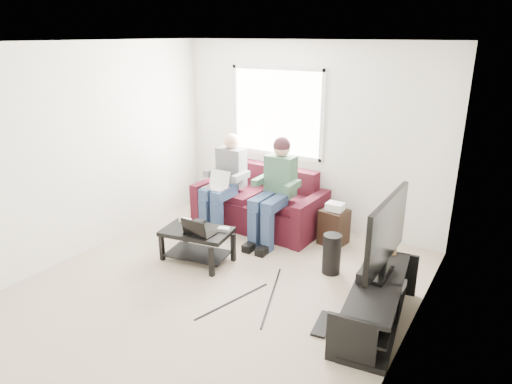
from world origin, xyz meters
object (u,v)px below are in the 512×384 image
at_px(end_table, 334,225).
at_px(coffee_table, 197,238).
at_px(tv_stand, 376,305).
at_px(sofa, 261,205).
at_px(subwoofer, 332,254).
at_px(tv, 386,233).

bearing_deg(end_table, coffee_table, -132.97).
bearing_deg(tv_stand, sofa, 145.90).
bearing_deg(subwoofer, coffee_table, -159.19).
distance_m(sofa, subwoofer, 1.62).
bearing_deg(tv, sofa, 147.70).
xyz_separation_m(coffee_table, subwoofer, (1.53, 0.58, -0.06)).
bearing_deg(sofa, coffee_table, -94.32).
bearing_deg(coffee_table, tv, -0.89).
relative_size(tv_stand, end_table, 2.54).
xyz_separation_m(coffee_table, end_table, (1.24, 1.34, -0.04)).
bearing_deg(sofa, tv_stand, -34.10).
xyz_separation_m(coffee_table, tv, (2.29, -0.04, 0.63)).
xyz_separation_m(sofa, end_table, (1.14, -0.01, -0.05)).
distance_m(tv, subwoofer, 1.20).
bearing_deg(subwoofer, tv, -39.04).
distance_m(coffee_table, tv, 2.38).
distance_m(coffee_table, end_table, 1.83).
relative_size(sofa, coffee_table, 2.03).
relative_size(coffee_table, subwoofer, 1.87).
height_order(coffee_table, tv, tv).
height_order(coffee_table, tv_stand, tv_stand).
distance_m(subwoofer, end_table, 0.81).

